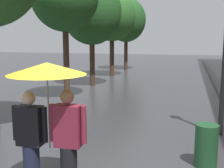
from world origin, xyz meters
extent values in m
cube|color=slate|center=(3.20, 10.00, 0.06)|extent=(0.30, 36.00, 0.12)
cylinder|color=#473323|center=(-3.08, 6.22, 1.55)|extent=(0.24, 0.24, 3.09)
cylinder|color=#473323|center=(-3.23, 9.77, 1.29)|extent=(0.27, 0.27, 2.57)
ellipsoid|color=#235623|center=(-3.23, 9.77, 3.84)|extent=(3.08, 3.08, 3.39)
cylinder|color=#473323|center=(-3.25, 13.71, 1.35)|extent=(0.30, 0.30, 2.70)
ellipsoid|color=#2D6628|center=(-3.25, 13.71, 3.89)|extent=(3.09, 3.09, 3.17)
cylinder|color=#473323|center=(-3.23, 17.82, 1.32)|extent=(0.29, 0.29, 2.63)
ellipsoid|color=#235623|center=(-3.23, 17.82, 3.93)|extent=(3.10, 3.10, 3.47)
cube|color=black|center=(-0.61, -0.49, 1.15)|extent=(0.41, 0.24, 0.62)
sphere|color=beige|center=(-0.61, -0.49, 1.58)|extent=(0.21, 0.21, 0.21)
cylinder|color=black|center=(-0.86, -0.50, 1.18)|extent=(0.09, 0.09, 0.56)
cylinder|color=black|center=(-0.36, -0.48, 1.18)|extent=(0.09, 0.09, 0.56)
cube|color=maroon|center=(0.02, -0.45, 1.19)|extent=(0.41, 0.24, 0.65)
sphere|color=#9E7051|center=(0.02, -0.45, 1.63)|extent=(0.21, 0.21, 0.21)
cylinder|color=maroon|center=(-0.23, -0.47, 1.22)|extent=(0.09, 0.09, 0.58)
cylinder|color=maroon|center=(0.27, -0.44, 1.22)|extent=(0.09, 0.09, 0.58)
cylinder|color=#9E9EA3|center=(-0.29, -0.45, 1.39)|extent=(0.02, 0.02, 1.18)
cone|color=yellow|center=(-0.29, -0.45, 2.05)|extent=(1.18, 1.18, 0.18)
cylinder|color=black|center=(2.60, 3.32, 1.75)|extent=(0.12, 0.12, 3.50)
cylinder|color=#1E4C28|center=(2.14, 1.30, 0.42)|extent=(0.44, 0.44, 0.85)
camera|label=1|loc=(1.76, -4.18, 2.49)|focal=44.76mm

